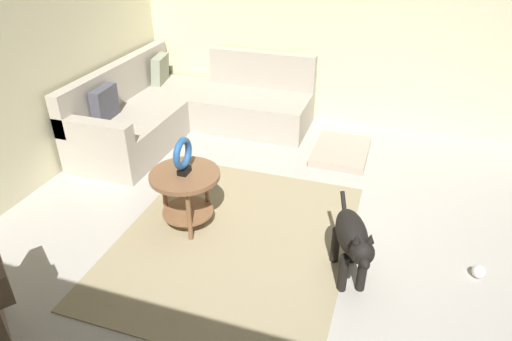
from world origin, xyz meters
name	(u,v)px	position (x,y,z in m)	size (l,w,h in m)	color
ground_plane	(310,275)	(0.00, 0.00, -0.05)	(6.00, 6.00, 0.10)	#B7B2A8
wall_right	(372,17)	(2.94, 0.00, 1.35)	(0.12, 6.00, 2.70)	beige
area_rug	(234,240)	(0.15, 0.70, 0.01)	(2.30, 1.90, 0.01)	tan
sectional_couch	(186,111)	(1.99, 2.02, 0.29)	(2.20, 2.25, 0.88)	#B2A899
side_table	(186,186)	(0.24, 1.16, 0.42)	(0.60, 0.60, 0.54)	brown
torus_sculpture	(183,155)	(0.24, 1.16, 0.71)	(0.28, 0.08, 0.33)	black
dog_bed_mat	(341,151)	(1.98, 0.08, 0.04)	(0.80, 0.60, 0.09)	#B2A38E
dog	(352,240)	(0.00, -0.29, 0.38)	(0.81, 0.38, 0.63)	black
dog_toy_ball	(479,272)	(0.33, -1.25, 0.05)	(0.11, 0.11, 0.11)	silver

